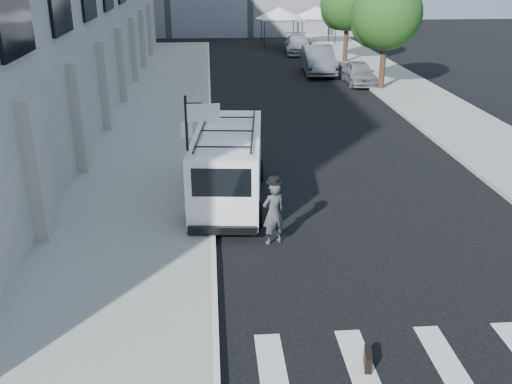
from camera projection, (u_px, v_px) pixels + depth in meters
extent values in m
plane|color=black|center=(302.00, 282.00, 13.02)|extent=(120.00, 120.00, 0.00)
cube|color=gray|center=(163.00, 111.00, 27.44)|extent=(4.50, 48.00, 0.15)
cube|color=gray|center=(405.00, 89.00, 32.12)|extent=(4.00, 56.00, 0.15)
cylinder|color=black|center=(188.00, 161.00, 15.06)|extent=(0.07, 0.07, 3.50)
cube|color=white|center=(187.00, 130.00, 14.76)|extent=(0.30, 0.03, 0.42)
cube|color=white|center=(203.00, 113.00, 14.60)|extent=(0.85, 0.06, 0.45)
cylinder|color=black|center=(383.00, 66.00, 31.52)|extent=(0.32, 0.32, 2.80)
sphere|color=#274F19|center=(387.00, 14.00, 30.48)|extent=(3.80, 3.80, 3.80)
sphere|color=#274F19|center=(376.00, 24.00, 31.22)|extent=(2.66, 2.66, 2.66)
cylinder|color=black|center=(346.00, 43.00, 39.82)|extent=(0.32, 0.32, 2.80)
sphere|color=#274F19|center=(348.00, 2.00, 38.79)|extent=(3.80, 3.80, 3.80)
sphere|color=#274F19|center=(340.00, 10.00, 39.53)|extent=(2.66, 2.66, 2.66)
cylinder|color=black|center=(264.00, 35.00, 46.57)|extent=(0.06, 0.06, 2.20)
cylinder|color=black|center=(298.00, 35.00, 46.78)|extent=(0.06, 0.06, 2.20)
cylinder|color=black|center=(261.00, 31.00, 49.16)|extent=(0.06, 0.06, 2.20)
cylinder|color=black|center=(293.00, 31.00, 49.36)|extent=(0.06, 0.06, 2.20)
cube|color=white|center=(279.00, 19.00, 47.53)|extent=(3.00, 3.00, 0.12)
cone|color=white|center=(280.00, 13.00, 47.34)|extent=(4.00, 4.00, 0.90)
cylinder|color=black|center=(302.00, 34.00, 47.27)|extent=(0.06, 0.06, 2.20)
cylinder|color=black|center=(335.00, 34.00, 47.48)|extent=(0.06, 0.06, 2.20)
cylinder|color=black|center=(297.00, 30.00, 49.86)|extent=(0.06, 0.06, 2.20)
cylinder|color=black|center=(329.00, 30.00, 50.07)|extent=(0.06, 0.06, 2.20)
cube|color=white|center=(316.00, 18.00, 48.23)|extent=(3.00, 3.00, 0.12)
cone|color=white|center=(317.00, 12.00, 48.05)|extent=(4.00, 4.00, 0.90)
imported|color=#3F4042|center=(273.00, 213.00, 14.52)|extent=(0.72, 0.61, 1.69)
cube|color=black|center=(368.00, 359.00, 10.24)|extent=(0.20, 0.45, 0.34)
cube|color=black|center=(218.00, 217.00, 15.53)|extent=(0.34, 0.49, 0.65)
cylinder|color=black|center=(212.00, 194.00, 15.46)|extent=(0.02, 0.02, 0.62)
cylinder|color=black|center=(220.00, 193.00, 15.51)|extent=(0.02, 0.02, 0.62)
cube|color=black|center=(216.00, 183.00, 15.37)|extent=(0.25, 0.07, 0.03)
cube|color=white|center=(228.00, 164.00, 16.91)|extent=(2.39, 5.28, 1.99)
cube|color=white|center=(233.00, 151.00, 19.69)|extent=(1.88, 1.03, 1.04)
cube|color=black|center=(221.00, 182.00, 14.40)|extent=(1.52, 0.23, 0.76)
cylinder|color=black|center=(205.00, 170.00, 18.91)|extent=(0.34, 0.74, 0.72)
cylinder|color=black|center=(259.00, 170.00, 18.88)|extent=(0.34, 0.74, 0.72)
cylinder|color=black|center=(192.00, 214.00, 15.67)|extent=(0.34, 0.74, 0.72)
cylinder|color=black|center=(257.00, 214.00, 15.64)|extent=(0.34, 0.74, 0.72)
imported|color=#94969B|center=(359.00, 73.00, 33.49)|extent=(1.65, 3.92, 1.32)
imported|color=#5A5B61|center=(318.00, 60.00, 36.52)|extent=(2.03, 5.30, 1.72)
imported|color=#AFB1B8|center=(298.00, 44.00, 44.54)|extent=(2.28, 4.92, 1.39)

